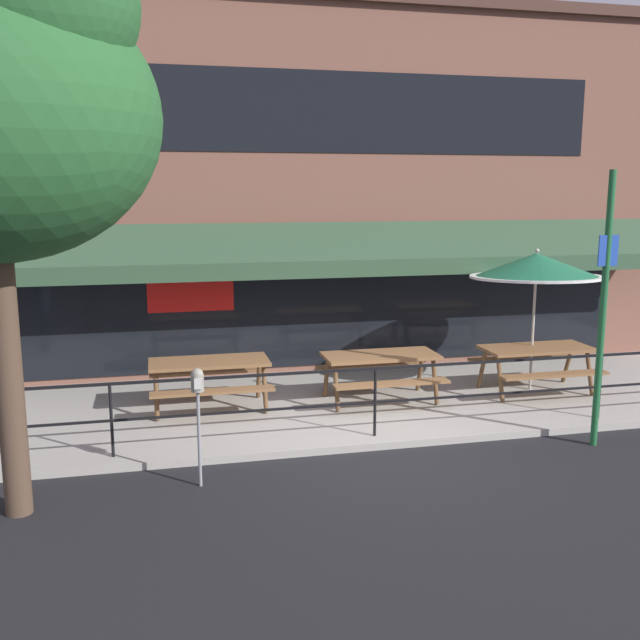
# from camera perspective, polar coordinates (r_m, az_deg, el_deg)

# --- Properties ---
(ground_plane) EXTENTS (120.00, 120.00, 0.00)m
(ground_plane) POSITION_cam_1_polar(r_m,az_deg,el_deg) (9.68, 4.91, -10.34)
(ground_plane) COLOR black
(patio_deck) EXTENTS (15.00, 4.00, 0.10)m
(patio_deck) POSITION_cam_1_polar(r_m,az_deg,el_deg) (11.48, 1.83, -6.68)
(patio_deck) COLOR #ADA89E
(patio_deck) RESTS_ON ground
(restaurant_building) EXTENTS (15.00, 1.60, 6.81)m
(restaurant_building) POSITION_cam_1_polar(r_m,az_deg,el_deg) (13.13, -0.61, 10.26)
(restaurant_building) COLOR brown
(restaurant_building) RESTS_ON ground
(patio_railing) EXTENTS (13.84, 0.04, 0.97)m
(patio_railing) POSITION_cam_1_polar(r_m,az_deg,el_deg) (9.71, 4.44, -5.32)
(patio_railing) COLOR black
(patio_railing) RESTS_ON patio_deck
(picnic_table_left) EXTENTS (1.80, 1.42, 0.76)m
(picnic_table_left) POSITION_cam_1_polar(r_m,az_deg,el_deg) (11.00, -8.84, -4.02)
(picnic_table_left) COLOR brown
(picnic_table_left) RESTS_ON patio_deck
(picnic_table_centre) EXTENTS (1.80, 1.42, 0.76)m
(picnic_table_centre) POSITION_cam_1_polar(r_m,az_deg,el_deg) (11.32, 4.85, -3.51)
(picnic_table_centre) COLOR brown
(picnic_table_centre) RESTS_ON patio_deck
(picnic_table_right) EXTENTS (1.80, 1.42, 0.76)m
(picnic_table_right) POSITION_cam_1_polar(r_m,az_deg,el_deg) (12.32, 16.90, -2.79)
(picnic_table_right) COLOR brown
(picnic_table_right) RESTS_ON patio_deck
(patio_umbrella_right) EXTENTS (2.14, 2.14, 2.38)m
(patio_umbrella_right) POSITION_cam_1_polar(r_m,az_deg,el_deg) (12.20, 16.92, 4.11)
(patio_umbrella_right) COLOR #B7B2A8
(patio_umbrella_right) RESTS_ON patio_deck
(parking_meter_near) EXTENTS (0.15, 0.16, 1.42)m
(parking_meter_near) POSITION_cam_1_polar(r_m,az_deg,el_deg) (8.31, -9.76, -5.66)
(parking_meter_near) COLOR gray
(parking_meter_near) RESTS_ON ground
(street_sign_pole) EXTENTS (0.28, 0.09, 3.67)m
(street_sign_pole) POSITION_cam_1_polar(r_m,az_deg,el_deg) (10.07, 21.71, 0.92)
(street_sign_pole) COLOR #1E6033
(street_sign_pole) RESTS_ON ground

